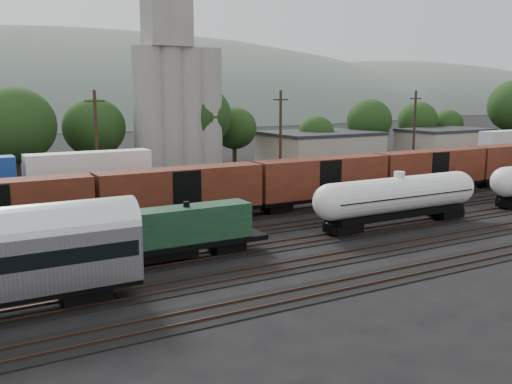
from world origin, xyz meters
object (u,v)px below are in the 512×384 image
grain_silo (177,96)px  green_locomotive (150,232)px  orange_locomotive (199,187)px  tank_car_a (398,197)px

grain_silo → green_locomotive: bearing=-114.6°
grain_silo → orange_locomotive: bearing=-107.8°
green_locomotive → orange_locomotive: orange_locomotive is taller
orange_locomotive → tank_car_a: bearing=-50.6°
green_locomotive → tank_car_a: tank_car_a is taller
green_locomotive → tank_car_a: bearing=0.0°
green_locomotive → tank_car_a: 22.73m
grain_silo → tank_car_a: bearing=-84.5°
tank_car_a → grain_silo: (-3.97, 41.00, 8.49)m
tank_car_a → orange_locomotive: bearing=129.4°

